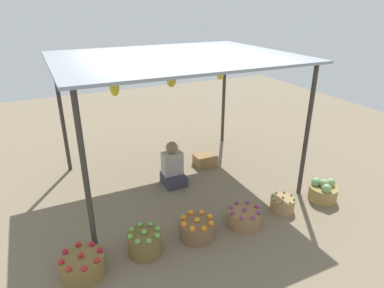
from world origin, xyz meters
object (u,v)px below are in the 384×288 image
at_px(basket_cabbages, 323,191).
at_px(basket_green_apples, 145,242).
at_px(wooden_crate_near_vendor, 205,160).
at_px(vendor_person, 173,168).
at_px(basket_purple_onions, 244,217).
at_px(basket_green_chilies, 282,204).
at_px(basket_oranges, 197,228).
at_px(basket_red_apples, 82,265).

bearing_deg(basket_cabbages, basket_green_apples, 178.82).
bearing_deg(wooden_crate_near_vendor, vendor_person, -155.57).
relative_size(vendor_person, wooden_crate_near_vendor, 1.98).
relative_size(basket_cabbages, wooden_crate_near_vendor, 1.12).
xyz_separation_m(vendor_person, basket_cabbages, (1.97, -1.55, -0.14)).
relative_size(basket_green_apples, basket_purple_onions, 0.90).
xyz_separation_m(basket_purple_onions, basket_green_chilies, (0.73, 0.05, -0.01)).
distance_m(vendor_person, wooden_crate_near_vendor, 0.94).
relative_size(vendor_person, basket_cabbages, 1.77).
bearing_deg(basket_oranges, basket_red_apples, -178.75).
xyz_separation_m(basket_cabbages, wooden_crate_near_vendor, (-1.13, 1.93, -0.05)).
xyz_separation_m(basket_purple_onions, basket_cabbages, (1.50, -0.01, 0.04)).
bearing_deg(basket_green_chilies, basket_oranges, -179.92).
relative_size(basket_red_apples, basket_purple_onions, 1.06).
height_order(vendor_person, basket_green_chilies, vendor_person).
xyz_separation_m(basket_oranges, basket_cabbages, (2.24, -0.05, 0.03)).
relative_size(basket_oranges, wooden_crate_near_vendor, 1.22).
height_order(vendor_person, basket_red_apples, vendor_person).
xyz_separation_m(vendor_person, basket_oranges, (-0.27, -1.50, -0.17)).
bearing_deg(basket_green_chilies, basket_purple_onions, -176.42).
relative_size(vendor_person, basket_green_apples, 1.77).
distance_m(basket_purple_onions, wooden_crate_near_vendor, 1.96).
xyz_separation_m(basket_red_apples, basket_green_apples, (0.78, 0.04, 0.02)).
bearing_deg(vendor_person, basket_purple_onions, -73.33).
distance_m(basket_green_chilies, basket_cabbages, 0.78).
height_order(basket_red_apples, basket_green_apples, basket_green_apples).
bearing_deg(basket_cabbages, basket_red_apples, 179.70).
xyz_separation_m(basket_red_apples, basket_cabbages, (3.75, -0.02, 0.03)).
bearing_deg(basket_green_apples, basket_cabbages, -1.18).
relative_size(basket_oranges, basket_cabbages, 1.09).
relative_size(basket_red_apples, basket_green_chilies, 1.42).
bearing_deg(basket_red_apples, vendor_person, 40.62).
height_order(basket_red_apples, basket_oranges, basket_oranges).
distance_m(basket_oranges, basket_cabbages, 2.24).
bearing_deg(basket_oranges, basket_green_chilies, 0.08).
bearing_deg(basket_purple_onions, vendor_person, 106.67).
bearing_deg(basket_green_apples, vendor_person, 55.95).
relative_size(basket_green_apples, basket_green_chilies, 1.21).
relative_size(basket_green_chilies, basket_cabbages, 0.83).
bearing_deg(basket_cabbages, vendor_person, 141.76).
bearing_deg(basket_purple_onions, basket_oranges, 176.57).
relative_size(basket_oranges, basket_purple_onions, 0.99).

